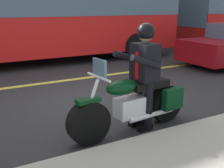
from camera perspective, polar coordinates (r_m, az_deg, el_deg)
ground_plane at (r=5.98m, az=-2.44°, el=-3.60°), size 80.00×80.00×0.00m
lane_center_stripe at (r=7.75m, az=-9.00°, el=0.80°), size 60.00×0.16×0.01m
motorcycle_main at (r=4.52m, az=4.57°, el=-4.14°), size 2.22×0.73×1.26m
rider_main at (r=4.47m, az=6.61°, el=3.40°), size 0.66×0.59×1.74m
bus_far at (r=10.19m, az=-16.57°, el=14.56°), size 11.05×2.70×3.30m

